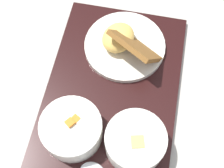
% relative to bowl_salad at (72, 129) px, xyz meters
% --- Properties ---
extents(ground_plane, '(4.00, 4.00, 0.00)m').
position_rel_bowl_salad_xyz_m(ground_plane, '(0.12, -0.05, -0.05)').
color(ground_plane, '#ADA89E').
extents(serving_tray, '(0.46, 0.31, 0.01)m').
position_rel_bowl_salad_xyz_m(serving_tray, '(0.12, -0.05, -0.04)').
color(serving_tray, black).
rests_on(serving_tray, ground_plane).
extents(bowl_salad, '(0.12, 0.12, 0.06)m').
position_rel_bowl_salad_xyz_m(bowl_salad, '(0.00, 0.00, 0.00)').
color(bowl_salad, silver).
rests_on(bowl_salad, serving_tray).
extents(bowl_soup, '(0.12, 0.12, 0.06)m').
position_rel_bowl_salad_xyz_m(bowl_soup, '(0.01, -0.13, 0.00)').
color(bowl_soup, silver).
rests_on(bowl_soup, serving_tray).
extents(plate_main, '(0.19, 0.19, 0.09)m').
position_rel_bowl_salad_xyz_m(plate_main, '(0.23, -0.05, -0.01)').
color(plate_main, silver).
rests_on(plate_main, serving_tray).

